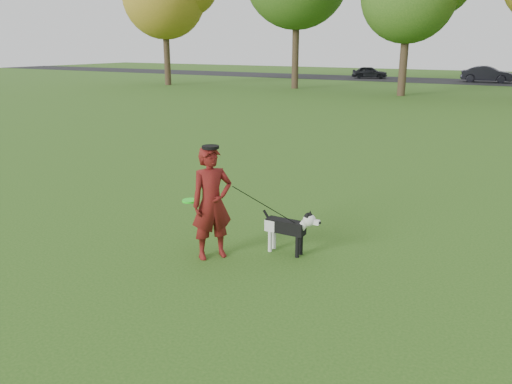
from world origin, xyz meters
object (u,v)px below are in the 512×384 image
Objects in this scene: car_left at (370,72)px; car_mid at (487,74)px; man at (212,203)px; dog at (290,226)px.

car_mid is at bearing -104.88° from car_left.
man is at bearing 179.97° from car_mid.
car_left is (-11.17, 39.86, 0.11)m from dog.
man is 41.79m from car_left.
car_mid is (-0.24, 40.53, -0.17)m from man.
car_left is 9.97m from car_mid.
man reaches higher than dog.
car_left is (-10.21, 40.53, -0.29)m from man.
car_mid is (9.97, 0.00, 0.11)m from car_left.
man is 0.53× the size of car_left.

